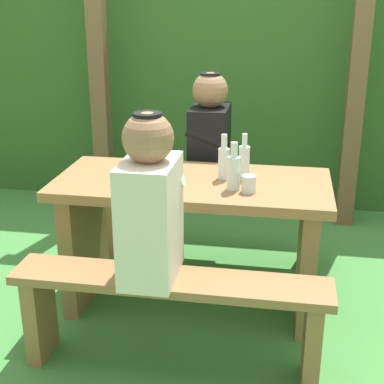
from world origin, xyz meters
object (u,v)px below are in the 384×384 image
object	(u,v)px
person_white_shirt	(150,204)
bottle_center	(234,171)
bottle_left	(224,161)
bottle_right	(244,161)
picnic_table	(192,221)
bench_far	(207,210)
bench_near	(170,304)
person_black_coat	(210,138)
cell_phone	(158,183)
drinking_glass	(249,184)

from	to	relation	value
person_white_shirt	bottle_center	world-z (taller)	person_white_shirt
bottle_left	bottle_right	distance (m)	0.10
person_white_shirt	picnic_table	bearing A→B (deg)	81.92
bench_far	person_white_shirt	size ratio (longest dim) A/B	1.95
picnic_table	bottle_center	bearing A→B (deg)	-25.93
bench_far	bottle_right	xyz separation A→B (m)	(0.26, -0.50, 0.48)
picnic_table	bench_near	world-z (taller)	picnic_table
person_black_coat	bottle_center	distance (m)	0.70
bench_far	person_white_shirt	xyz separation A→B (m)	(-0.08, -1.13, 0.47)
bottle_center	cell_phone	size ratio (longest dim) A/B	1.68
picnic_table	bench_near	distance (m)	0.59
bottle_center	person_white_shirt	bearing A→B (deg)	-123.39
person_white_shirt	bottle_left	xyz separation A→B (m)	(0.24, 0.61, 0.02)
person_black_coat	cell_phone	size ratio (longest dim) A/B	5.14
person_white_shirt	bottle_right	world-z (taller)	person_white_shirt
cell_phone	person_white_shirt	bearing A→B (deg)	-104.38
bench_far	drinking_glass	size ratio (longest dim) A/B	17.09
bottle_center	cell_phone	bearing A→B (deg)	177.70
drinking_glass	bottle_right	distance (m)	0.21
picnic_table	bottle_center	xyz separation A→B (m)	(0.22, -0.11, 0.32)
picnic_table	bottle_right	size ratio (longest dim) A/B	5.92
bottle_left	cell_phone	world-z (taller)	bottle_left
picnic_table	bench_near	bearing A→B (deg)	-90.00
bench_near	bottle_center	bearing A→B (deg)	64.34
picnic_table	bench_far	world-z (taller)	picnic_table
bench_near	bottle_left	distance (m)	0.80
bench_near	drinking_glass	distance (m)	0.68
bench_near	person_black_coat	distance (m)	1.22
picnic_table	bottle_center	size ratio (longest dim) A/B	5.94
bench_near	person_black_coat	size ratio (longest dim) A/B	1.95
bench_near	person_black_coat	bearing A→B (deg)	89.48
bottle_center	cell_phone	xyz separation A→B (m)	(-0.38, 0.02, -0.09)
picnic_table	person_white_shirt	size ratio (longest dim) A/B	1.95
person_black_coat	cell_phone	world-z (taller)	person_black_coat
bench_near	person_white_shirt	bearing A→B (deg)	177.63
bottle_right	person_white_shirt	bearing A→B (deg)	-118.20
bench_near	person_black_coat	world-z (taller)	person_black_coat
bench_far	drinking_glass	distance (m)	0.87
bench_far	bottle_right	distance (m)	0.74
bench_near	cell_phone	distance (m)	0.64
bottle_left	bottle_right	bearing A→B (deg)	9.14
drinking_glass	bench_near	bearing A→B (deg)	-124.39
bench_near	person_white_shirt	size ratio (longest dim) A/B	1.95
person_white_shirt	bottle_center	bearing A→B (deg)	56.61
bench_near	cell_phone	world-z (taller)	cell_phone
bench_far	cell_phone	size ratio (longest dim) A/B	10.00
bottle_right	bottle_center	size ratio (longest dim) A/B	1.00
bench_far	person_black_coat	bearing A→B (deg)	-17.86
bench_near	bottle_center	distance (m)	0.70
picnic_table	bottle_left	xyz separation A→B (m)	(0.16, 0.05, 0.32)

